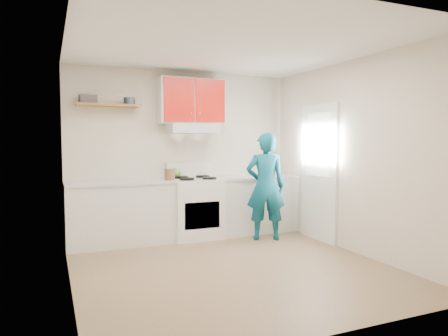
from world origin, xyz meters
name	(u,v)px	position (x,y,z in m)	size (l,w,h in m)	color
floor	(230,267)	(0.00, 0.00, 0.00)	(3.80, 3.80, 0.00)	brown
ceiling	(231,47)	(0.00, 0.00, 2.60)	(3.60, 3.80, 0.04)	white
back_wall	(182,154)	(0.00, 1.90, 1.30)	(3.60, 0.04, 2.60)	beige
front_wall	(332,170)	(0.00, -1.90, 1.30)	(3.60, 0.04, 2.60)	beige
left_wall	(68,162)	(-1.80, 0.00, 1.30)	(0.04, 3.80, 2.60)	beige
right_wall	(352,156)	(1.80, 0.00, 1.30)	(0.04, 3.80, 2.60)	beige
door	(319,173)	(1.78, 0.70, 1.02)	(0.05, 0.85, 2.05)	white
door_glass	(318,145)	(1.75, 0.70, 1.45)	(0.01, 0.55, 0.95)	white
counter_left	(120,214)	(-1.04, 1.60, 0.45)	(1.52, 0.60, 0.90)	silver
counter_right	(254,204)	(1.14, 1.60, 0.45)	(1.32, 0.60, 0.90)	silver
stove	(195,208)	(0.10, 1.57, 0.46)	(0.76, 0.65, 0.92)	white
range_hood	(193,129)	(0.10, 1.68, 1.70)	(0.76, 0.44, 0.15)	silver
upper_cabinets	(191,101)	(0.10, 1.73, 2.12)	(1.02, 0.33, 0.70)	#B2170F
shelf	(109,105)	(-1.15, 1.75, 2.02)	(0.90, 0.30, 0.04)	brown
books	(88,99)	(-1.44, 1.73, 2.10)	(0.23, 0.17, 0.12)	#40393E
tin	(129,101)	(-0.86, 1.71, 2.09)	(0.17, 0.17, 0.10)	#333D4C
kettle	(175,173)	(-0.15, 1.81, 1.00)	(0.19, 0.19, 0.16)	#5D9028
crock	(170,175)	(-0.32, 1.51, 0.99)	(0.15, 0.15, 0.19)	brown
cutting_board	(250,177)	(1.06, 1.63, 0.91)	(0.32, 0.23, 0.02)	olive
silicone_mat	(280,177)	(1.58, 1.52, 0.90)	(0.29, 0.24, 0.01)	red
person	(266,186)	(1.04, 1.03, 0.81)	(0.59, 0.39, 1.63)	#0B546A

